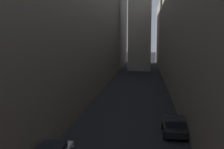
# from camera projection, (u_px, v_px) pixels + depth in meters

# --- Properties ---
(ground_plane) EXTENTS (264.00, 264.00, 0.00)m
(ground_plane) POSITION_uv_depth(u_px,v_px,m) (135.00, 88.00, 47.77)
(ground_plane) COLOR black
(building_block_left) EXTENTS (15.93, 108.00, 23.19)m
(building_block_left) POSITION_uv_depth(u_px,v_px,m) (64.00, 22.00, 49.90)
(building_block_left) COLOR #60594F
(building_block_left) RESTS_ON ground
(building_block_right) EXTENTS (14.69, 108.00, 19.73)m
(building_block_right) POSITION_uv_depth(u_px,v_px,m) (210.00, 31.00, 46.86)
(building_block_right) COLOR gray
(building_block_right) RESTS_ON ground
(parked_car_right_far) EXTENTS (2.06, 4.03, 1.46)m
(parked_car_right_far) POSITION_uv_depth(u_px,v_px,m) (174.00, 126.00, 24.19)
(parked_car_right_far) COLOR black
(parked_car_right_far) RESTS_ON ground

